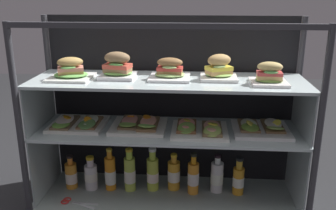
% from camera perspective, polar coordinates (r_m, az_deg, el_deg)
% --- Properties ---
extents(ground_plane, '(6.00, 6.00, 0.02)m').
position_cam_1_polar(ground_plane, '(2.14, 0.00, -14.41)').
color(ground_plane, black).
rests_on(ground_plane, ground).
extents(case_base_deck, '(1.42, 0.45, 0.03)m').
position_cam_1_polar(case_base_deck, '(2.12, 0.00, -13.84)').
color(case_base_deck, '#97A5A0').
rests_on(case_base_deck, ground).
extents(case_frame, '(1.42, 0.45, 0.98)m').
position_cam_1_polar(case_frame, '(2.04, 0.31, 0.64)').
color(case_frame, '#333338').
rests_on(case_frame, ground).
extents(riser_lower_tier, '(1.36, 0.39, 0.37)m').
position_cam_1_polar(riser_lower_tier, '(2.03, 0.00, -9.01)').
color(riser_lower_tier, silver).
rests_on(riser_lower_tier, case_base_deck).
extents(shelf_lower_glass, '(1.37, 0.40, 0.01)m').
position_cam_1_polar(shelf_lower_glass, '(1.95, 0.00, -3.95)').
color(shelf_lower_glass, silver).
rests_on(shelf_lower_glass, riser_lower_tier).
extents(riser_upper_tier, '(1.36, 0.39, 0.25)m').
position_cam_1_polar(riser_upper_tier, '(1.90, 0.00, -0.21)').
color(riser_upper_tier, silver).
rests_on(riser_upper_tier, shelf_lower_glass).
extents(shelf_upper_glass, '(1.37, 0.40, 0.01)m').
position_cam_1_polar(shelf_upper_glass, '(1.87, 0.00, 3.69)').
color(shelf_upper_glass, silver).
rests_on(shelf_upper_glass, riser_upper_tier).
extents(plated_roll_sandwich_near_left_corner, '(0.21, 0.21, 0.11)m').
position_cam_1_polar(plated_roll_sandwich_near_left_corner, '(1.94, -14.64, 5.03)').
color(plated_roll_sandwich_near_left_corner, white).
rests_on(plated_roll_sandwich_near_left_corner, shelf_upper_glass).
extents(plated_roll_sandwich_mid_left, '(0.17, 0.17, 0.13)m').
position_cam_1_polar(plated_roll_sandwich_mid_left, '(1.91, -7.71, 5.73)').
color(plated_roll_sandwich_mid_left, white).
rests_on(plated_roll_sandwich_mid_left, shelf_upper_glass).
extents(plated_roll_sandwich_center, '(0.20, 0.20, 0.11)m').
position_cam_1_polar(plated_roll_sandwich_center, '(1.88, 0.28, 5.16)').
color(plated_roll_sandwich_center, white).
rests_on(plated_roll_sandwich_center, shelf_upper_glass).
extents(plated_roll_sandwich_far_right, '(0.18, 0.18, 0.13)m').
position_cam_1_polar(plated_roll_sandwich_far_right, '(1.88, 7.78, 5.39)').
color(plated_roll_sandwich_far_right, white).
rests_on(plated_roll_sandwich_far_right, shelf_upper_glass).
extents(plated_roll_sandwich_left_of_center, '(0.17, 0.17, 0.11)m').
position_cam_1_polar(plated_roll_sandwich_left_of_center, '(1.83, 15.21, 4.35)').
color(plated_roll_sandwich_left_of_center, white).
rests_on(plated_roll_sandwich_left_of_center, shelf_upper_glass).
extents(open_sandwich_tray_mid_left, '(0.28, 0.27, 0.06)m').
position_cam_1_polar(open_sandwich_tray_mid_left, '(2.04, -13.69, -2.70)').
color(open_sandwich_tray_mid_left, white).
rests_on(open_sandwich_tray_mid_left, shelf_lower_glass).
extents(open_sandwich_tray_left_of_center, '(0.28, 0.27, 0.06)m').
position_cam_1_polar(open_sandwich_tray_left_of_center, '(1.96, -4.43, -2.98)').
color(open_sandwich_tray_left_of_center, white).
rests_on(open_sandwich_tray_left_of_center, shelf_lower_glass).
extents(open_sandwich_tray_near_right_corner, '(0.28, 0.27, 0.06)m').
position_cam_1_polar(open_sandwich_tray_near_right_corner, '(1.91, 4.84, -3.59)').
color(open_sandwich_tray_near_right_corner, white).
rests_on(open_sandwich_tray_near_right_corner, shelf_lower_glass).
extents(open_sandwich_tray_far_right, '(0.28, 0.27, 0.06)m').
position_cam_1_polar(open_sandwich_tray_far_right, '(1.98, 14.08, -3.38)').
color(open_sandwich_tray_far_right, white).
rests_on(open_sandwich_tray_far_right, shelf_lower_glass).
extents(juice_bottle_front_left_end, '(0.07, 0.07, 0.20)m').
position_cam_1_polar(juice_bottle_front_left_end, '(2.22, -14.56, -10.35)').
color(juice_bottle_front_left_end, orange).
rests_on(juice_bottle_front_left_end, case_base_deck).
extents(juice_bottle_back_right, '(0.07, 0.07, 0.20)m').
position_cam_1_polar(juice_bottle_back_right, '(2.18, -11.67, -10.50)').
color(juice_bottle_back_right, white).
rests_on(juice_bottle_back_right, case_base_deck).
extents(juice_bottle_front_fourth, '(0.06, 0.06, 0.25)m').
position_cam_1_polar(juice_bottle_front_fourth, '(2.15, -8.80, -10.29)').
color(juice_bottle_front_fourth, orange).
rests_on(juice_bottle_front_fourth, case_base_deck).
extents(juice_bottle_tucked_behind, '(0.06, 0.06, 0.25)m').
position_cam_1_polar(juice_bottle_tucked_behind, '(2.12, -5.85, -10.31)').
color(juice_bottle_tucked_behind, '#BAD14C').
rests_on(juice_bottle_tucked_behind, case_base_deck).
extents(juice_bottle_near_post, '(0.07, 0.07, 0.25)m').
position_cam_1_polar(juice_bottle_near_post, '(2.12, -2.35, -10.35)').
color(juice_bottle_near_post, '#BCCD42').
rests_on(juice_bottle_near_post, case_base_deck).
extents(juice_bottle_back_center, '(0.07, 0.07, 0.21)m').
position_cam_1_polar(juice_bottle_back_center, '(2.13, 0.90, -10.57)').
color(juice_bottle_back_center, gold).
rests_on(juice_bottle_back_center, case_base_deck).
extents(juice_bottle_front_right_end, '(0.06, 0.06, 0.24)m').
position_cam_1_polar(juice_bottle_front_right_end, '(2.09, 3.88, -10.94)').
color(juice_bottle_front_right_end, orange).
rests_on(juice_bottle_front_right_end, case_base_deck).
extents(juice_bottle_front_middle, '(0.07, 0.07, 0.22)m').
position_cam_1_polar(juice_bottle_front_middle, '(2.12, 7.49, -10.76)').
color(juice_bottle_front_middle, white).
rests_on(juice_bottle_front_middle, case_base_deck).
extents(juice_bottle_back_left, '(0.06, 0.06, 0.21)m').
position_cam_1_polar(juice_bottle_back_left, '(2.12, 10.71, -11.11)').
color(juice_bottle_back_left, orange).
rests_on(juice_bottle_back_left, case_base_deck).
extents(kitchen_scissors, '(0.20, 0.10, 0.01)m').
position_cam_1_polar(kitchen_scissors, '(2.11, -14.62, -14.09)').
color(kitchen_scissors, silver).
rests_on(kitchen_scissors, case_base_deck).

